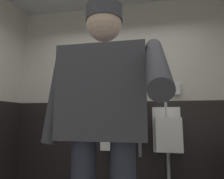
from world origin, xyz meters
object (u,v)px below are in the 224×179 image
urinal_middle (168,133)px  soap_dispenser (176,89)px  person (103,118)px  urinal_left (115,133)px

urinal_middle → soap_dispenser: 0.68m
person → soap_dispenser: (0.68, 1.86, 0.42)m
urinal_left → person: size_ratio=0.74×
soap_dispenser → urinal_left: bearing=-172.5°
urinal_left → soap_dispenser: (0.91, 0.12, 0.65)m
urinal_middle → soap_dispenser: soap_dispenser is taller
person → soap_dispenser: bearing=69.8°
urinal_left → urinal_middle: bearing=0.0°
urinal_left → soap_dispenser: soap_dispenser is taller
urinal_left → person: 1.77m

